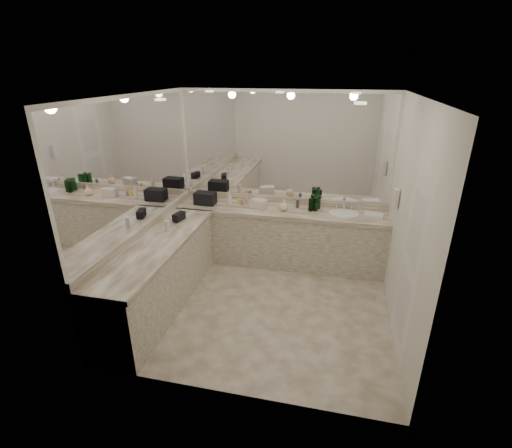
% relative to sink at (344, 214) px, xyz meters
% --- Properties ---
extents(floor, '(3.20, 3.20, 0.00)m').
position_rel_sink_xyz_m(floor, '(-0.95, -1.20, -0.90)').
color(floor, beige).
rests_on(floor, ground).
extents(ceiling, '(3.20, 3.20, 0.00)m').
position_rel_sink_xyz_m(ceiling, '(-0.95, -1.20, 1.71)').
color(ceiling, white).
rests_on(ceiling, floor).
extents(wall_back, '(3.20, 0.02, 2.60)m').
position_rel_sink_xyz_m(wall_back, '(-0.95, 0.30, 0.41)').
color(wall_back, silver).
rests_on(wall_back, floor).
extents(wall_left, '(0.02, 3.00, 2.60)m').
position_rel_sink_xyz_m(wall_left, '(-2.55, -1.20, 0.41)').
color(wall_left, silver).
rests_on(wall_left, floor).
extents(wall_right, '(0.02, 3.00, 2.60)m').
position_rel_sink_xyz_m(wall_right, '(0.65, -1.20, 0.41)').
color(wall_right, silver).
rests_on(wall_right, floor).
extents(vanity_back_base, '(3.20, 0.60, 0.84)m').
position_rel_sink_xyz_m(vanity_back_base, '(-0.95, 0.00, -0.48)').
color(vanity_back_base, beige).
rests_on(vanity_back_base, floor).
extents(vanity_back_top, '(3.20, 0.64, 0.06)m').
position_rel_sink_xyz_m(vanity_back_top, '(-0.95, -0.01, -0.03)').
color(vanity_back_top, beige).
rests_on(vanity_back_top, vanity_back_base).
extents(vanity_left_base, '(0.60, 2.40, 0.84)m').
position_rel_sink_xyz_m(vanity_left_base, '(-2.25, -1.50, -0.48)').
color(vanity_left_base, beige).
rests_on(vanity_left_base, floor).
extents(vanity_left_top, '(0.64, 2.42, 0.06)m').
position_rel_sink_xyz_m(vanity_left_top, '(-2.24, -1.50, -0.03)').
color(vanity_left_top, beige).
rests_on(vanity_left_top, vanity_left_base).
extents(backsplash_back, '(3.20, 0.04, 0.10)m').
position_rel_sink_xyz_m(backsplash_back, '(-0.95, 0.28, 0.05)').
color(backsplash_back, beige).
rests_on(backsplash_back, vanity_back_top).
extents(backsplash_left, '(0.04, 3.00, 0.10)m').
position_rel_sink_xyz_m(backsplash_left, '(-2.53, -1.20, 0.05)').
color(backsplash_left, beige).
rests_on(backsplash_left, vanity_left_top).
extents(mirror_back, '(3.12, 0.01, 1.55)m').
position_rel_sink_xyz_m(mirror_back, '(-0.95, 0.29, 0.88)').
color(mirror_back, white).
rests_on(mirror_back, wall_back).
extents(mirror_left, '(0.01, 2.92, 1.55)m').
position_rel_sink_xyz_m(mirror_left, '(-2.54, -1.20, 0.88)').
color(mirror_left, white).
rests_on(mirror_left, wall_left).
extents(sink, '(0.44, 0.44, 0.03)m').
position_rel_sink_xyz_m(sink, '(0.00, 0.00, 0.00)').
color(sink, white).
rests_on(sink, vanity_back_top).
extents(faucet, '(0.24, 0.16, 0.14)m').
position_rel_sink_xyz_m(faucet, '(0.00, 0.21, 0.07)').
color(faucet, silver).
rests_on(faucet, vanity_back_top).
extents(wall_phone, '(0.06, 0.10, 0.24)m').
position_rel_sink_xyz_m(wall_phone, '(0.61, -0.50, 0.46)').
color(wall_phone, white).
rests_on(wall_phone, wall_right).
extents(door, '(0.02, 0.82, 2.10)m').
position_rel_sink_xyz_m(door, '(0.64, -1.70, 0.16)').
color(door, white).
rests_on(door, wall_right).
extents(black_toiletry_bag, '(0.33, 0.21, 0.18)m').
position_rel_sink_xyz_m(black_toiletry_bag, '(-2.12, -0.05, 0.10)').
color(black_toiletry_bag, black).
rests_on(black_toiletry_bag, vanity_back_top).
extents(black_bag_spill, '(0.13, 0.21, 0.11)m').
position_rel_sink_xyz_m(black_bag_spill, '(-2.25, -0.77, 0.06)').
color(black_bag_spill, black).
rests_on(black_bag_spill, vanity_left_top).
extents(cream_cosmetic_case, '(0.26, 0.20, 0.14)m').
position_rel_sink_xyz_m(cream_cosmetic_case, '(-1.27, -0.05, 0.07)').
color(cream_cosmetic_case, beige).
rests_on(cream_cosmetic_case, vanity_back_top).
extents(hand_towel, '(0.29, 0.22, 0.04)m').
position_rel_sink_xyz_m(hand_towel, '(0.42, -0.02, 0.03)').
color(hand_towel, white).
rests_on(hand_towel, vanity_back_top).
extents(lotion_left, '(0.06, 0.06, 0.15)m').
position_rel_sink_xyz_m(lotion_left, '(-2.25, -1.14, 0.08)').
color(lotion_left, white).
rests_on(lotion_left, vanity_left_top).
extents(soap_bottle_a, '(0.10, 0.10, 0.20)m').
position_rel_sink_xyz_m(soap_bottle_a, '(-1.74, -0.01, 0.11)').
color(soap_bottle_a, silver).
rests_on(soap_bottle_a, vanity_back_top).
extents(soap_bottle_b, '(0.11, 0.11, 0.19)m').
position_rel_sink_xyz_m(soap_bottle_b, '(-1.36, -0.01, 0.10)').
color(soap_bottle_b, silver).
rests_on(soap_bottle_b, vanity_back_top).
extents(soap_bottle_c, '(0.15, 0.15, 0.17)m').
position_rel_sink_xyz_m(soap_bottle_c, '(-0.89, -0.06, 0.09)').
color(soap_bottle_c, '#FFD29D').
rests_on(soap_bottle_c, vanity_back_top).
extents(green_bottle_0, '(0.07, 0.07, 0.20)m').
position_rel_sink_xyz_m(green_bottle_0, '(-0.49, 0.01, 0.10)').
color(green_bottle_0, '#135120').
rests_on(green_bottle_0, vanity_back_top).
extents(green_bottle_1, '(0.07, 0.07, 0.20)m').
position_rel_sink_xyz_m(green_bottle_1, '(-0.39, 0.14, 0.11)').
color(green_bottle_1, '#135120').
rests_on(green_bottle_1, vanity_back_top).
extents(green_bottle_2, '(0.07, 0.07, 0.21)m').
position_rel_sink_xyz_m(green_bottle_2, '(-0.47, 0.15, 0.11)').
color(green_bottle_2, '#135120').
rests_on(green_bottle_2, vanity_back_top).
extents(green_bottle_3, '(0.07, 0.07, 0.18)m').
position_rel_sink_xyz_m(green_bottle_3, '(-0.46, 0.06, 0.10)').
color(green_bottle_3, '#135120').
rests_on(green_bottle_3, vanity_back_top).
extents(green_bottle_4, '(0.06, 0.06, 0.21)m').
position_rel_sink_xyz_m(green_bottle_4, '(-0.42, 0.03, 0.11)').
color(green_bottle_4, '#135120').
rests_on(green_bottle_4, vanity_back_top).
extents(amenity_bottle_0, '(0.04, 0.04, 0.08)m').
position_rel_sink_xyz_m(amenity_bottle_0, '(-1.54, 0.04, 0.05)').
color(amenity_bottle_0, '#9966B2').
rests_on(amenity_bottle_0, vanity_back_top).
extents(amenity_bottle_1, '(0.05, 0.05, 0.09)m').
position_rel_sink_xyz_m(amenity_bottle_1, '(-1.60, 0.08, 0.05)').
color(amenity_bottle_1, '#F2D84C').
rests_on(amenity_bottle_1, vanity_back_top).
extents(amenity_bottle_2, '(0.06, 0.06, 0.10)m').
position_rel_sink_xyz_m(amenity_bottle_2, '(-0.41, 0.05, 0.06)').
color(amenity_bottle_2, '#3F3F4C').
rests_on(amenity_bottle_2, vanity_back_top).
extents(amenity_bottle_3, '(0.05, 0.05, 0.12)m').
position_rel_sink_xyz_m(amenity_bottle_3, '(-0.70, 0.11, 0.06)').
color(amenity_bottle_3, '#3F3F4C').
rests_on(amenity_bottle_3, vanity_back_top).
extents(amenity_bottle_4, '(0.04, 0.04, 0.10)m').
position_rel_sink_xyz_m(amenity_bottle_4, '(-2.02, -0.08, 0.05)').
color(amenity_bottle_4, silver).
rests_on(amenity_bottle_4, vanity_back_top).
extents(amenity_bottle_5, '(0.04, 0.04, 0.12)m').
position_rel_sink_xyz_m(amenity_bottle_5, '(-1.50, 0.12, 0.07)').
color(amenity_bottle_5, '#E0B28C').
rests_on(amenity_bottle_5, vanity_back_top).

